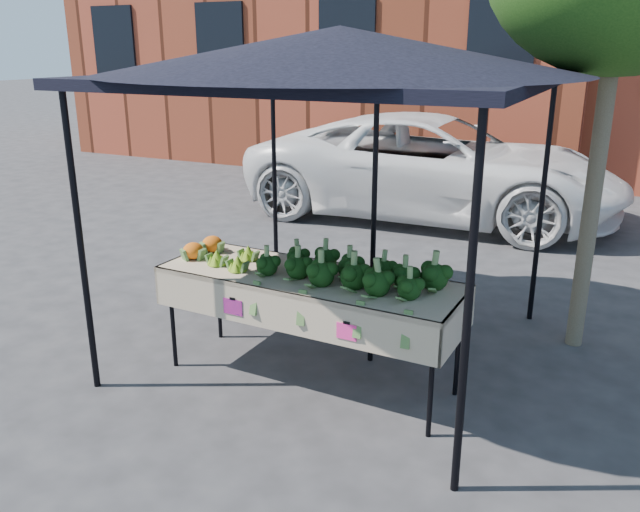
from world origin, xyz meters
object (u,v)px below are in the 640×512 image
at_px(street_tree, 604,113).
at_px(table, 309,329).
at_px(canopy, 338,200).
at_px(vehicle, 442,25).

bearing_deg(street_tree, table, -138.48).
xyz_separation_m(canopy, street_tree, (1.90, 1.04, 0.69)).
bearing_deg(vehicle, street_tree, -149.41).
height_order(table, canopy, canopy).
xyz_separation_m(vehicle, street_tree, (2.52, -3.94, -0.82)).
distance_m(vehicle, street_tree, 4.74).
xyz_separation_m(table, canopy, (-0.03, 0.61, 0.92)).
bearing_deg(vehicle, canopy, -174.96).
bearing_deg(canopy, vehicle, 97.03).
relative_size(canopy, street_tree, 0.77).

